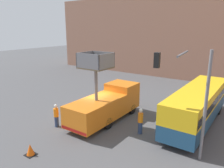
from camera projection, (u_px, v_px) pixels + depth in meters
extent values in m
plane|color=#4C4C4F|center=(93.00, 117.00, 18.94)|extent=(120.00, 120.00, 0.00)
cube|color=#936651|center=(183.00, 36.00, 35.64)|extent=(44.00, 10.00, 12.39)
cube|color=orange|center=(122.00, 95.00, 19.89)|extent=(2.47, 2.21, 2.26)
cube|color=orange|center=(97.00, 110.00, 17.06)|extent=(2.47, 5.15, 1.67)
cube|color=red|center=(74.00, 130.00, 15.23)|extent=(2.42, 0.10, 0.24)
cylinder|color=black|center=(112.00, 104.00, 20.77)|extent=(0.30, 0.91, 0.91)
cylinder|color=black|center=(132.00, 109.00, 19.56)|extent=(0.30, 0.91, 0.91)
cylinder|color=black|center=(86.00, 117.00, 17.86)|extent=(0.30, 0.91, 0.91)
cylinder|color=black|center=(108.00, 123.00, 16.65)|extent=(0.30, 0.91, 0.91)
cylinder|color=slate|center=(96.00, 84.00, 16.53)|extent=(0.24, 0.24, 2.52)
cube|color=brown|center=(96.00, 67.00, 16.20)|extent=(2.13, 1.91, 0.10)
cube|color=slate|center=(85.00, 59.00, 16.63)|extent=(0.08, 1.91, 1.05)
cube|color=slate|center=(107.00, 61.00, 15.49)|extent=(0.08, 1.91, 1.05)
cube|color=slate|center=(103.00, 58.00, 16.78)|extent=(2.13, 0.08, 1.05)
cube|color=slate|center=(87.00, 61.00, 15.33)|extent=(2.13, 0.08, 1.05)
cube|color=navy|center=(197.00, 112.00, 17.34)|extent=(2.45, 10.44, 1.12)
cube|color=yellow|center=(199.00, 97.00, 17.03)|extent=(2.45, 10.44, 1.37)
cube|color=black|center=(198.00, 100.00, 17.08)|extent=(2.47, 10.02, 0.60)
cylinder|color=black|center=(194.00, 104.00, 20.62)|extent=(0.30, 1.05, 1.05)
cylinder|color=black|center=(219.00, 108.00, 19.43)|extent=(0.30, 1.05, 1.05)
cylinder|color=black|center=(169.00, 129.00, 15.49)|extent=(0.30, 1.05, 1.05)
cylinder|color=black|center=(200.00, 138.00, 14.30)|extent=(0.30, 1.05, 1.05)
cylinder|color=slate|center=(205.00, 108.00, 12.06)|extent=(0.18, 0.18, 6.42)
cylinder|color=slate|center=(183.00, 54.00, 11.97)|extent=(0.50, 2.86, 0.13)
cube|color=black|center=(157.00, 60.00, 12.73)|extent=(0.36, 0.36, 0.90)
sphere|color=red|center=(157.00, 56.00, 12.66)|extent=(0.20, 0.20, 0.20)
cylinder|color=navy|center=(57.00, 121.00, 17.00)|extent=(0.32, 0.32, 0.84)
cylinder|color=orange|center=(56.00, 112.00, 16.81)|extent=(0.38, 0.38, 0.66)
sphere|color=tan|center=(56.00, 107.00, 16.70)|extent=(0.23, 0.23, 0.23)
sphere|color=white|center=(56.00, 106.00, 16.67)|extent=(0.24, 0.24, 0.24)
cylinder|color=navy|center=(140.00, 128.00, 15.89)|extent=(0.32, 0.32, 0.88)
cylinder|color=orange|center=(141.00, 118.00, 15.69)|extent=(0.38, 0.38, 0.70)
sphere|color=tan|center=(141.00, 112.00, 15.57)|extent=(0.24, 0.24, 0.24)
sphere|color=white|center=(141.00, 110.00, 15.54)|extent=(0.25, 0.25, 0.25)
cube|color=black|center=(31.00, 155.00, 13.29)|extent=(0.63, 0.63, 0.03)
cone|color=#F25B0F|center=(30.00, 150.00, 13.20)|extent=(0.50, 0.50, 0.72)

